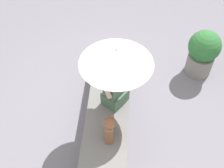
# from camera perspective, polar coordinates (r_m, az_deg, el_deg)

# --- Properties ---
(ground_plane) EXTENTS (14.00, 14.00, 0.00)m
(ground_plane) POSITION_cam_1_polar(r_m,az_deg,el_deg) (4.71, -0.55, -6.37)
(ground_plane) COLOR slate
(stone_bench) EXTENTS (2.65, 0.62, 0.48)m
(stone_bench) POSITION_cam_1_polar(r_m,az_deg,el_deg) (4.51, -0.58, -4.60)
(stone_bench) COLOR slate
(stone_bench) RESTS_ON ground
(person_seated) EXTENTS (0.50, 0.44, 0.90)m
(person_seated) POSITION_cam_1_polar(r_m,az_deg,el_deg) (3.97, 0.65, -0.06)
(person_seated) COLOR #47664C
(person_seated) RESTS_ON stone_bench
(parasol) EXTENTS (0.95, 0.95, 1.15)m
(parasol) POSITION_cam_1_polar(r_m,az_deg,el_deg) (3.46, 0.87, 5.58)
(parasol) COLOR #B7B7BC
(parasol) RESTS_ON stone_bench
(handbag_black) EXTENTS (0.22, 0.17, 0.34)m
(handbag_black) POSITION_cam_1_polar(r_m,az_deg,el_deg) (4.78, -0.35, 6.42)
(handbag_black) COLOR silver
(handbag_black) RESTS_ON stone_bench
(tote_bag_canvas) EXTENTS (0.26, 0.19, 0.32)m
(tote_bag_canvas) POSITION_cam_1_polar(r_m,az_deg,el_deg) (3.80, -0.48, -9.20)
(tote_bag_canvas) COLOR brown
(tote_bag_canvas) RESTS_ON stone_bench
(planter_far) EXTENTS (0.57, 0.57, 0.92)m
(planter_far) POSITION_cam_1_polar(r_m,az_deg,el_deg) (5.27, 17.94, 6.19)
(planter_far) COLOR gray
(planter_far) RESTS_ON ground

